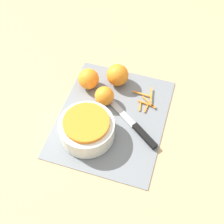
% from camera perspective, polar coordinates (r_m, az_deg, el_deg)
% --- Properties ---
extents(ground_plane, '(4.00, 4.00, 0.00)m').
position_cam_1_polar(ground_plane, '(1.10, 0.00, -1.08)').
color(ground_plane, tan).
extents(cutting_board, '(0.45, 0.37, 0.01)m').
position_cam_1_polar(cutting_board, '(1.09, 0.00, -0.99)').
color(cutting_board, slate).
rests_on(cutting_board, ground_plane).
extents(bowl_speckled, '(0.18, 0.18, 0.08)m').
position_cam_1_polar(bowl_speckled, '(1.02, -4.63, -3.01)').
color(bowl_speckled, silver).
rests_on(bowl_speckled, cutting_board).
extents(knife, '(0.16, 0.21, 0.02)m').
position_cam_1_polar(knife, '(1.06, 5.09, -3.47)').
color(knife, black).
rests_on(knife, cutting_board).
extents(orange_left, '(0.08, 0.08, 0.08)m').
position_cam_1_polar(orange_left, '(1.15, -4.30, 6.06)').
color(orange_left, orange).
rests_on(orange_left, cutting_board).
extents(orange_right, '(0.07, 0.07, 0.07)m').
position_cam_1_polar(orange_right, '(1.10, -1.41, 2.95)').
color(orange_right, orange).
rests_on(orange_right, cutting_board).
extents(orange_back, '(0.08, 0.08, 0.08)m').
position_cam_1_polar(orange_back, '(1.16, 1.02, 6.79)').
color(orange_back, orange).
rests_on(orange_back, cutting_board).
extents(peel_pile, '(0.11, 0.10, 0.01)m').
position_cam_1_polar(peel_pile, '(1.13, 6.26, 2.10)').
color(peel_pile, orange).
rests_on(peel_pile, cutting_board).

